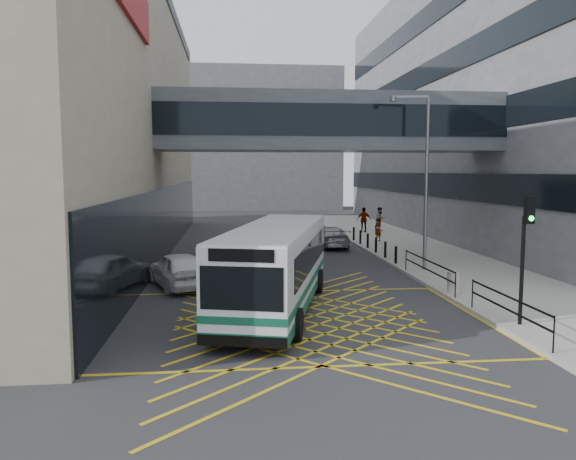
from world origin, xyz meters
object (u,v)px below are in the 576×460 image
object	(u,v)px
traffic_light	(526,242)
bus	(277,265)
pedestrian_b	(380,219)
pedestrian_c	(364,220)
car_white	(179,269)
litter_bin	(453,282)
car_silver	(330,236)
pedestrian_a	(378,230)
street_lamp	(423,172)
car_dark	(293,243)

from	to	relation	value
traffic_light	bus	bearing A→B (deg)	146.30
pedestrian_b	pedestrian_c	distance (m)	1.70
bus	car_white	bearing A→B (deg)	146.46
car_white	pedestrian_b	distance (m)	24.37
car_white	pedestrian_c	bearing A→B (deg)	-144.59
litter_bin	pedestrian_b	bearing A→B (deg)	81.95
car_white	litter_bin	bearing A→B (deg)	143.92
pedestrian_b	pedestrian_c	world-z (taller)	pedestrian_c
traffic_light	car_silver	bearing A→B (deg)	88.75
car_white	pedestrian_a	world-z (taller)	pedestrian_a
car_silver	pedestrian_b	world-z (taller)	pedestrian_b
car_white	pedestrian_c	xyz separation A→B (m)	(12.65, 19.06, 0.35)
pedestrian_c	litter_bin	bearing A→B (deg)	86.27
pedestrian_a	street_lamp	bearing A→B (deg)	54.90
pedestrian_a	pedestrian_b	bearing A→B (deg)	-137.22
street_lamp	pedestrian_c	world-z (taller)	street_lamp
bus	car_silver	bearing A→B (deg)	87.93
traffic_light	pedestrian_c	xyz separation A→B (m)	(1.43, 26.78, -1.65)
car_white	car_dark	world-z (taller)	car_white
bus	car_white	xyz separation A→B (m)	(-3.85, 4.28, -0.83)
pedestrian_b	traffic_light	bearing A→B (deg)	-125.04
car_white	pedestrian_a	size ratio (longest dim) A/B	3.11
car_dark	car_silver	xyz separation A→B (m)	(2.79, 3.51, -0.02)
bus	litter_bin	world-z (taller)	bus
car_dark	pedestrian_b	size ratio (longest dim) A/B	2.50
pedestrian_b	street_lamp	bearing A→B (deg)	-127.85
car_white	car_silver	size ratio (longest dim) A/B	1.06
street_lamp	pedestrian_a	distance (m)	11.82
pedestrian_a	traffic_light	bearing A→B (deg)	56.44
car_silver	pedestrian_a	size ratio (longest dim) A/B	2.94
bus	traffic_light	size ratio (longest dim) A/B	2.74
pedestrian_c	street_lamp	bearing A→B (deg)	86.49
traffic_light	pedestrian_a	distance (m)	21.18
car_white	car_dark	size ratio (longest dim) A/B	1.03
street_lamp	pedestrian_c	xyz separation A→B (m)	(1.24, 16.81, -3.77)
bus	litter_bin	bearing A→B (deg)	25.18
street_lamp	car_white	bearing A→B (deg)	-159.04
car_dark	pedestrian_c	size ratio (longest dim) A/B	2.44
car_white	litter_bin	xyz separation A→B (m)	(10.94, -2.94, -0.20)
pedestrian_c	car_dark	bearing A→B (deg)	58.32
car_silver	pedestrian_a	world-z (taller)	pedestrian_a
car_white	litter_bin	distance (m)	11.33
pedestrian_b	pedestrian_c	xyz separation A→B (m)	(-1.51, -0.77, 0.03)
traffic_light	litter_bin	bearing A→B (deg)	84.66
street_lamp	pedestrian_c	distance (m)	17.27
traffic_light	street_lamp	bearing A→B (deg)	80.23
litter_bin	pedestrian_a	size ratio (longest dim) A/B	0.53
bus	pedestrian_a	xyz separation A→B (m)	(8.40, 17.64, -0.66)
car_white	pedestrian_c	distance (m)	22.88
pedestrian_a	pedestrian_b	size ratio (longest dim) A/B	0.83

